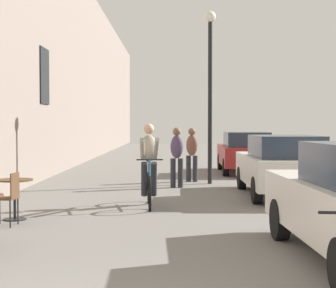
# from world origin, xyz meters

# --- Properties ---
(building_facade_left) EXTENTS (0.54, 68.00, 8.12)m
(building_facade_left) POSITION_xyz_m (-3.45, 14.00, 4.06)
(building_facade_left) COLOR gray
(building_facade_left) RESTS_ON ground_plane
(cafe_table_far) EXTENTS (0.64, 0.64, 0.72)m
(cafe_table_far) POSITION_xyz_m (-2.11, 6.35, 0.52)
(cafe_table_far) COLOR black
(cafe_table_far) RESTS_ON ground_plane
(cafe_chair_far_toward_street) EXTENTS (0.42, 0.42, 0.89)m
(cafe_chair_far_toward_street) POSITION_xyz_m (-2.03, 5.75, 0.52)
(cafe_chair_far_toward_street) COLOR black
(cafe_chair_far_toward_street) RESTS_ON ground_plane
(cyclist_on_bicycle) EXTENTS (0.52, 1.76, 1.74)m
(cyclist_on_bicycle) POSITION_xyz_m (0.21, 8.02, 0.81)
(cyclist_on_bicycle) COLOR black
(cyclist_on_bicycle) RESTS_ON ground_plane
(pedestrian_near) EXTENTS (0.35, 0.26, 1.61)m
(pedestrian_near) POSITION_xyz_m (0.82, 11.32, 0.91)
(pedestrian_near) COLOR #26262D
(pedestrian_near) RESTS_ON ground_plane
(pedestrian_mid) EXTENTS (0.37, 0.29, 1.59)m
(pedestrian_mid) POSITION_xyz_m (1.28, 12.85, 0.89)
(pedestrian_mid) COLOR #26262D
(pedestrian_mid) RESTS_ON ground_plane
(street_lamp) EXTENTS (0.32, 0.32, 4.90)m
(street_lamp) POSITION_xyz_m (1.78, 12.28, 3.11)
(street_lamp) COLOR black
(street_lamp) RESTS_ON ground_plane
(parked_car_second) EXTENTS (1.74, 4.06, 1.44)m
(parked_car_second) POSITION_xyz_m (3.27, 9.53, 0.75)
(parked_car_second) COLOR beige
(parked_car_second) RESTS_ON ground_plane
(parked_car_third) EXTENTS (1.78, 4.06, 1.43)m
(parked_car_third) POSITION_xyz_m (3.24, 15.74, 0.74)
(parked_car_third) COLOR maroon
(parked_car_third) RESTS_ON ground_plane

